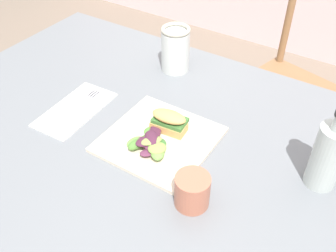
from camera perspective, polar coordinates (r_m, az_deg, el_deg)
The scene contains 10 objects.
dining_table at distance 1.07m, azimuth -5.07°, elevation -6.03°, with size 1.24×0.94×0.74m.
chair_wooden_far at distance 1.73m, azimuth 18.15°, elevation 5.42°, with size 0.49×0.49×0.87m.
plate_lunch at distance 0.96m, azimuth -1.30°, elevation -2.00°, with size 0.26×0.26×0.01m, color beige.
sandwich_half_front at distance 0.96m, azimuth 0.16°, elevation 0.75°, with size 0.09×0.06×0.06m.
salad_mixed_greens at distance 0.91m, azimuth -2.68°, elevation -2.46°, with size 0.12×0.13×0.04m.
napkin_folded at distance 1.08m, azimuth -13.61°, elevation 2.41°, with size 0.12×0.23×0.00m, color silver.
fork_on_napkin at distance 1.09m, azimuth -13.03°, elevation 3.04°, with size 0.03×0.19×0.00m.
bottle_cold_brew at distance 0.88m, azimuth 22.57°, elevation -4.49°, with size 0.07×0.07×0.20m.
mason_jar_iced_tea at distance 1.19m, azimuth 1.12°, elevation 11.07°, with size 0.09×0.09×0.14m.
cup_extra_side at distance 0.80m, azimuth 3.61°, elevation -9.58°, with size 0.07×0.07×0.08m, color #B2664C.
Camera 1 is at (0.46, -0.54, 1.39)m, focal length 41.00 mm.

